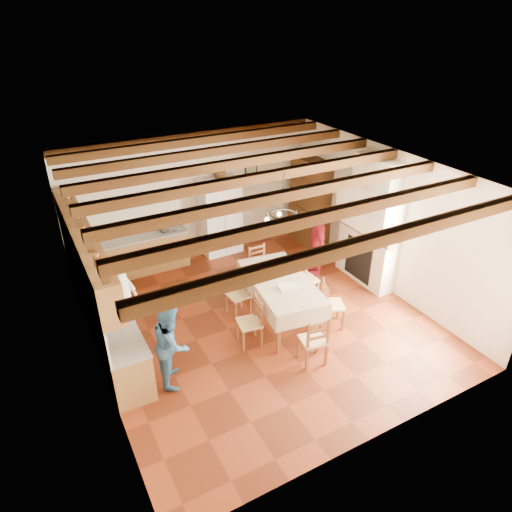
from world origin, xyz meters
The scene contains 31 objects.
floor centered at (0.00, 0.00, -0.01)m, with size 6.00×6.50×0.02m, color #521E0D.
ceiling centered at (0.00, 0.00, 3.01)m, with size 6.00×6.50×0.02m, color silver.
wall_back centered at (0.00, 3.26, 1.50)m, with size 6.00×0.02×3.00m, color beige.
wall_front centered at (0.00, -3.26, 1.50)m, with size 6.00×0.02×3.00m, color beige.
wall_left centered at (-3.01, 0.00, 1.50)m, with size 0.02×6.50×3.00m, color beige.
wall_right centered at (3.01, 0.00, 1.50)m, with size 0.02×6.50×3.00m, color beige.
ceiling_beams centered at (0.00, 0.00, 2.91)m, with size 6.00×6.30×0.16m, color #341C0C, non-canonical shape.
lower_cabinets_left centered at (-2.70, 1.05, 0.43)m, with size 0.60×4.30×0.86m, color olive.
lower_cabinets_back centered at (-1.55, 2.95, 0.43)m, with size 2.30×0.60×0.86m, color olive.
countertop_left centered at (-2.70, 1.05, 0.88)m, with size 0.62×4.30×0.04m, color slate.
countertop_back centered at (-1.55, 2.95, 0.88)m, with size 2.34×0.62×0.04m, color slate.
backsplash_left centered at (-2.98, 1.05, 1.20)m, with size 0.03×4.30×0.60m, color beige.
backsplash_back centered at (-1.55, 3.23, 1.20)m, with size 2.30×0.03×0.60m, color beige.
upper_cabinets centered at (-2.83, 1.05, 1.85)m, with size 0.35×4.20×0.70m, color olive.
fireplace centered at (2.72, 0.20, 1.40)m, with size 0.56×1.60×2.80m, color beige, non-canonical shape.
wall_picture centered at (1.55, 3.23, 1.85)m, with size 0.34×0.03×0.42m, color black.
refrigerator centered at (0.55, 3.05, 0.95)m, with size 0.95×0.78×1.89m, color silver.
hutch centered at (2.75, 2.35, 1.10)m, with size 0.51×1.22×2.21m, color #3C230F, non-canonical shape.
dining_table centered at (0.37, -0.19, 0.81)m, with size 1.32×2.17×0.89m.
chandelier centered at (0.37, -0.19, 2.25)m, with size 0.47×0.47×0.03m, color black.
chair_left_near centered at (-0.50, -0.55, 0.48)m, with size 0.42×0.40×0.96m, color brown, non-canonical shape.
chair_left_far centered at (-0.28, 0.34, 0.48)m, with size 0.42×0.40×0.96m, color brown, non-canonical shape.
chair_right_near centered at (1.15, -0.81, 0.48)m, with size 0.42×0.40×0.96m, color brown, non-canonical shape.
chair_right_far centered at (1.22, 0.19, 0.48)m, with size 0.42×0.40×0.96m, color brown, non-canonical shape.
chair_end_near centered at (0.23, -1.49, 0.48)m, with size 0.42×0.40×0.96m, color brown, non-canonical shape.
chair_end_far centered at (0.60, 1.02, 0.48)m, with size 0.42×0.40×0.96m, color brown, non-canonical shape.
person_man centered at (-2.38, 0.53, 0.90)m, with size 0.65×0.43×1.79m, color white.
person_woman_blue centered at (-2.00, -0.76, 0.73)m, with size 0.71×0.55×1.45m, color #34618D.
person_woman_red centered at (2.01, 0.96, 0.78)m, with size 0.92×0.38×1.57m, color maroon.
microwave centered at (-0.72, 2.95, 1.03)m, with size 0.48×0.33×0.27m, color silver.
fridge_vase centered at (0.63, 3.05, 2.05)m, with size 0.31×0.31×0.32m, color #3C230F.
Camera 1 is at (-3.52, -6.37, 5.42)m, focal length 32.00 mm.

